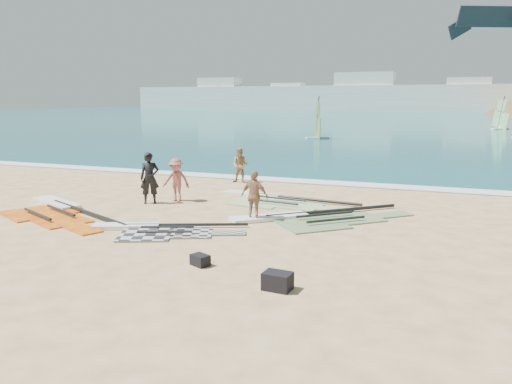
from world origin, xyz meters
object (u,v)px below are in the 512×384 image
(rig_grey, at_px, (154,230))
(beachgoer_mid, at_px, (176,180))
(gear_bag_near, at_px, (278,281))
(rig_orange, at_px, (310,218))
(rig_red, at_px, (57,211))
(person_wetsuit, at_px, (150,178))
(beachgoer_back, at_px, (255,196))
(gear_bag_far, at_px, (200,260))
(beachgoer_left, at_px, (240,165))
(rig_green, at_px, (272,200))

(rig_grey, xyz_separation_m, beachgoer_mid, (-1.67, 4.27, 0.81))
(gear_bag_near, distance_m, beachgoer_mid, 10.01)
(rig_orange, xyz_separation_m, beachgoer_mid, (-5.74, 1.07, 0.81))
(rig_red, xyz_separation_m, person_wetsuit, (2.30, 2.49, 0.94))
(gear_bag_near, distance_m, person_wetsuit, 10.02)
(person_wetsuit, xyz_separation_m, beachgoer_back, (4.81, -1.20, -0.15))
(rig_red, height_order, beachgoer_mid, beachgoer_mid)
(gear_bag_far, relative_size, person_wetsuit, 0.23)
(gear_bag_far, xyz_separation_m, beachgoer_left, (-3.82, 11.61, 0.71))
(beachgoer_mid, bearing_deg, person_wetsuit, -139.45)
(rig_red, xyz_separation_m, gear_bag_far, (7.48, -3.37, 0.08))
(rig_grey, distance_m, beachgoer_left, 9.38)
(beachgoer_left, bearing_deg, beachgoer_mid, -101.34)
(rig_red, bearing_deg, gear_bag_far, 0.24)
(beachgoer_mid, distance_m, beachgoer_back, 4.51)
(rig_green, relative_size, gear_bag_far, 13.26)
(beachgoer_mid, bearing_deg, gear_bag_near, -52.43)
(rig_grey, bearing_deg, person_wetsuit, 101.64)
(rig_orange, height_order, beachgoer_left, beachgoer_left)
(gear_bag_far, bearing_deg, rig_green, 96.68)
(rig_grey, bearing_deg, rig_green, 49.39)
(rig_orange, distance_m, beachgoer_left, 7.99)
(rig_grey, bearing_deg, rig_orange, 15.50)
(beachgoer_mid, bearing_deg, beachgoer_back, -30.10)
(gear_bag_far, distance_m, beachgoer_left, 12.25)
(rig_green, distance_m, gear_bag_near, 9.38)
(rig_green, distance_m, beachgoer_left, 4.68)
(beachgoer_back, bearing_deg, beachgoer_left, -55.70)
(rig_grey, xyz_separation_m, beachgoer_left, (-1.04, 9.28, 0.79))
(rig_orange, bearing_deg, rig_red, 152.25)
(gear_bag_near, relative_size, gear_bag_far, 1.32)
(beachgoer_left, distance_m, beachgoer_mid, 5.06)
(gear_bag_far, relative_size, beachgoer_back, 0.27)
(rig_red, bearing_deg, rig_green, 59.84)
(rig_orange, distance_m, rig_red, 9.03)
(rig_grey, distance_m, beachgoer_mid, 4.65)
(rig_green, height_order, rig_red, rig_red)
(rig_green, relative_size, beachgoer_left, 3.54)
(person_wetsuit, bearing_deg, rig_red, -164.96)
(rig_grey, xyz_separation_m, gear_bag_near, (5.04, -3.13, 0.14))
(person_wetsuit, xyz_separation_m, beachgoer_left, (1.37, 5.76, -0.15))
(rig_green, xyz_separation_m, gear_bag_far, (0.94, -8.01, 0.08))
(rig_orange, relative_size, gear_bag_far, 12.82)
(rig_orange, xyz_separation_m, gear_bag_far, (-1.29, -5.53, 0.08))
(rig_green, xyz_separation_m, rig_orange, (2.23, -2.49, 0.00))
(rig_red, relative_size, beachgoer_back, 3.63)
(gear_bag_far, bearing_deg, beachgoer_mid, 124.00)
(rig_green, bearing_deg, gear_bag_near, -62.86)
(rig_green, bearing_deg, beachgoer_left, 135.86)
(rig_orange, distance_m, beachgoer_mid, 5.89)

